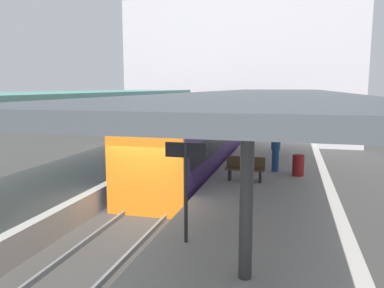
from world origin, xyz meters
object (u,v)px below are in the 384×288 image
(commuter_train, at_px, (196,142))
(passenger_near_bench, at_px, (276,150))
(platform_sign, at_px, (186,170))
(litter_bin, at_px, (298,165))
(platform_bench, at_px, (245,168))

(commuter_train, relative_size, passenger_near_bench, 8.04)
(platform_sign, xyz_separation_m, litter_bin, (2.45, 7.18, -1.22))
(commuter_train, xyz_separation_m, litter_bin, (4.81, -3.03, -0.33))
(commuter_train, bearing_deg, platform_sign, -77.01)
(platform_bench, distance_m, passenger_near_bench, 2.15)
(commuter_train, relative_size, platform_bench, 9.73)
(platform_bench, bearing_deg, passenger_near_bench, 62.08)
(platform_sign, height_order, litter_bin, platform_sign)
(passenger_near_bench, bearing_deg, platform_bench, -117.92)
(platform_sign, distance_m, litter_bin, 7.68)
(platform_sign, relative_size, passenger_near_bench, 1.30)
(commuter_train, xyz_separation_m, platform_bench, (2.93, -4.32, -0.26))
(platform_sign, distance_m, passenger_near_bench, 7.95)
(platform_bench, height_order, platform_sign, platform_sign)
(commuter_train, height_order, litter_bin, commuter_train)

